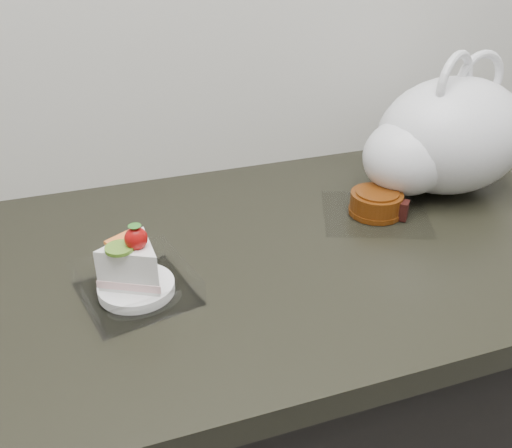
% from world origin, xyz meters
% --- Properties ---
extents(counter, '(2.04, 0.64, 0.90)m').
position_xyz_m(counter, '(0.00, 1.69, 0.45)').
color(counter, black).
rests_on(counter, ground).
extents(cake_tray, '(0.17, 0.17, 0.11)m').
position_xyz_m(cake_tray, '(-0.16, 1.63, 0.93)').
color(cake_tray, white).
rests_on(cake_tray, counter).
extents(mooncake_wrap, '(0.23, 0.23, 0.04)m').
position_xyz_m(mooncake_wrap, '(0.28, 1.73, 0.92)').
color(mooncake_wrap, white).
rests_on(mooncake_wrap, counter).
extents(plastic_bag, '(0.37, 0.30, 0.26)m').
position_xyz_m(plastic_bag, '(0.43, 1.78, 1.00)').
color(plastic_bag, white).
rests_on(plastic_bag, counter).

